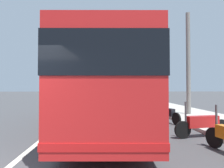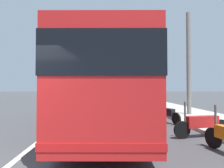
{
  "view_description": "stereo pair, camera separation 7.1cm",
  "coord_description": "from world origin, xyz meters",
  "views": [
    {
      "loc": [
        -3.03,
        -2.01,
        1.69
      ],
      "look_at": [
        7.34,
        -2.53,
        1.95
      ],
      "focal_mm": 30.38,
      "sensor_mm": 36.0,
      "label": 1
    },
    {
      "loc": [
        -3.03,
        -2.08,
        1.69
      ],
      "look_at": [
        7.34,
        -2.53,
        1.95
      ],
      "focal_mm": 30.38,
      "sensor_mm": 36.0,
      "label": 2
    }
  ],
  "objects": [
    {
      "name": "lane_divider_line",
      "position": [
        10.0,
        0.0,
        0.0
      ],
      "size": [
        110.0,
        0.16,
        0.01
      ],
      "primitive_type": "cube",
      "color": "silver",
      "rests_on": "ground"
    },
    {
      "name": "car_ahead_same_lane",
      "position": [
        38.08,
        3.05,
        0.74
      ],
      "size": [
        4.24,
        1.89,
        1.54
      ],
      "rotation": [
        0.0,
        0.0,
        3.15
      ],
      "color": "black",
      "rests_on": "ground"
    },
    {
      "name": "sidewalk_curb",
      "position": [
        10.0,
        -7.58,
        0.07
      ],
      "size": [
        110.0,
        3.6,
        0.14
      ],
      "primitive_type": "cube",
      "color": "#B2ADA3",
      "rests_on": "ground"
    },
    {
      "name": "motorcycle_by_tree",
      "position": [
        3.43,
        -5.49,
        0.47
      ],
      "size": [
        0.45,
        2.14,
        1.25
      ],
      "rotation": [
        0.0,
        0.0,
        1.74
      ],
      "color": "black",
      "rests_on": "ground"
    },
    {
      "name": "car_side_street",
      "position": [
        43.43,
        -1.78,
        0.74
      ],
      "size": [
        4.21,
        1.98,
        1.61
      ],
      "rotation": [
        0.0,
        0.0,
        -0.06
      ],
      "color": "#2D7238",
      "rests_on": "ground"
    },
    {
      "name": "coach_bus",
      "position": [
        6.26,
        -2.31,
        1.84
      ],
      "size": [
        11.69,
        2.99,
        3.17
      ],
      "rotation": [
        0.0,
        0.0,
        -0.05
      ],
      "color": "red",
      "rests_on": "ground"
    },
    {
      "name": "utility_pole",
      "position": [
        8.38,
        -7.3,
        3.21
      ],
      "size": [
        0.26,
        0.26,
        6.41
      ],
      "primitive_type": "cylinder",
      "color": "slate",
      "rests_on": "ground"
    },
    {
      "name": "motorcycle_angled",
      "position": [
        6.45,
        -5.18,
        0.46
      ],
      "size": [
        2.16,
        0.76,
        1.24
      ],
      "rotation": [
        0.0,
        0.0,
        0.31
      ],
      "color": "black",
      "rests_on": "ground"
    },
    {
      "name": "car_behind_bus",
      "position": [
        32.95,
        2.69,
        0.67
      ],
      "size": [
        4.48,
        1.98,
        1.42
      ],
      "rotation": [
        0.0,
        0.0,
        3.13
      ],
      "color": "navy",
      "rests_on": "ground"
    }
  ]
}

